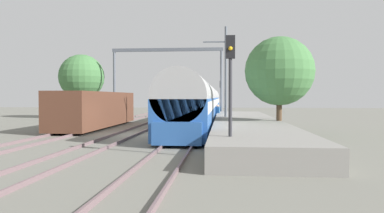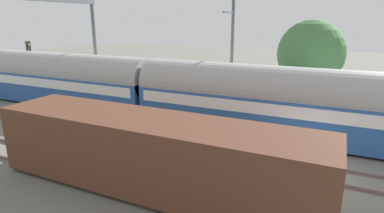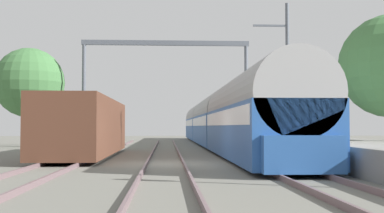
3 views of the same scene
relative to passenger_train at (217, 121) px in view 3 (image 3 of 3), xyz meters
The scene contains 12 objects.
ground 18.90m from the passenger_train, 102.22° to the right, with size 120.00×120.00×0.00m, color slate.
track_far_west 20.11m from the passenger_train, 113.42° to the right, with size 1.52×60.00×0.16m.
track_west 18.89m from the passenger_train, 102.22° to the right, with size 1.52×60.00×0.16m.
track_east 18.47m from the passenger_train, 90.00° to the right, with size 1.52×60.00×0.16m.
platform 16.88m from the passenger_train, 76.88° to the right, with size 4.40×28.00×0.90m.
passenger_train is the anchor object (origin of this frame).
freight_car 15.56m from the passenger_train, 120.78° to the right, with size 2.80×13.00×2.70m.
person_crossing 6.64m from the passenger_train, 75.32° to the right, with size 0.46×0.36×1.73m.
railway_signal_far 5.94m from the passenger_train, 70.90° to the left, with size 0.36×0.30×4.56m.
catenary_gantry 5.74m from the passenger_train, 153.75° to the right, with size 12.36×0.28×7.86m.
catenary_pole_east_mid 13.37m from the passenger_train, 79.73° to the right, with size 1.90×0.20×8.00m.
tree_west_background 14.49m from the passenger_train, behind, with size 5.20×5.20×7.39m.
Camera 3 is at (0.03, -20.41, 1.52)m, focal length 46.87 mm.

